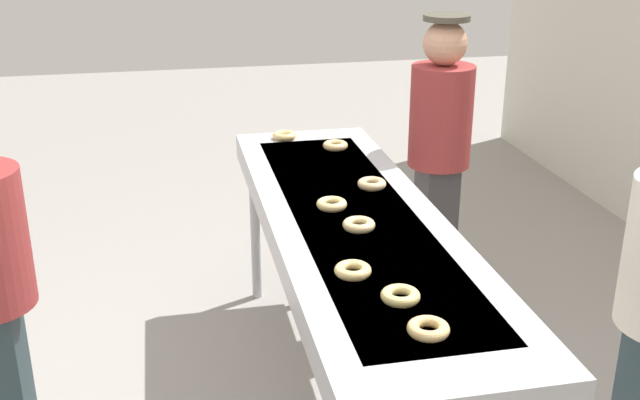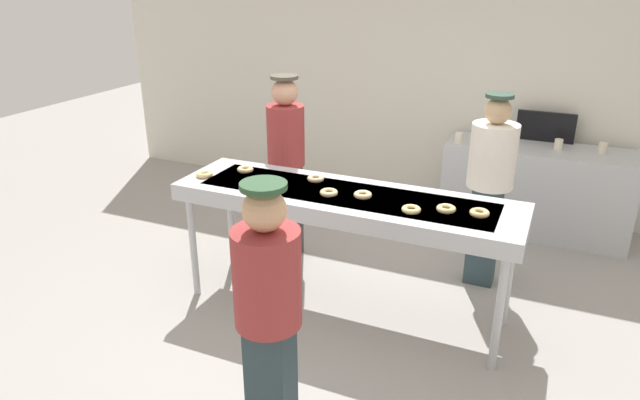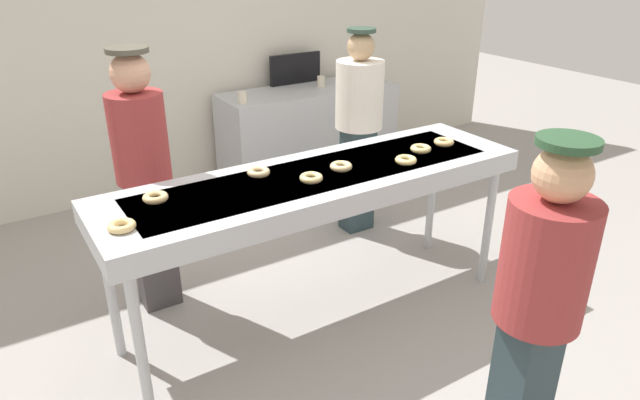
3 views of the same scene
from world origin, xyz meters
name	(u,v)px [view 2 (image 2 of 3)]	position (x,y,z in m)	size (l,w,h in m)	color
ground_plane	(343,308)	(0.00, 0.00, 0.00)	(16.00, 16.00, 0.00)	#9E9993
back_wall	(433,66)	(0.00, 2.59, 1.54)	(8.00, 0.12, 3.08)	silver
fryer_conveyor	(345,203)	(0.00, 0.00, 0.91)	(2.60, 0.73, 0.99)	#B7BABF
plain_donut_0	(411,209)	(0.54, -0.14, 1.01)	(0.13, 0.13, 0.04)	#F3D485
plain_donut_1	(446,209)	(0.75, -0.04, 1.01)	(0.13, 0.13, 0.04)	#EAD384
plain_donut_2	(479,213)	(0.97, -0.01, 1.01)	(0.13, 0.13, 0.04)	#F7CD82
plain_donut_3	(329,193)	(-0.10, -0.08, 1.01)	(0.13, 0.13, 0.04)	#EBCD85
plain_donut_4	(205,174)	(-1.16, -0.11, 1.01)	(0.13, 0.13, 0.04)	#F6D084
plain_donut_5	(245,169)	(-0.92, 0.13, 1.01)	(0.13, 0.13, 0.04)	#F0C987
plain_donut_6	(316,178)	(-0.31, 0.16, 1.01)	(0.13, 0.13, 0.04)	#E7C38B
plain_donut_7	(363,195)	(0.14, -0.02, 1.01)	(0.13, 0.13, 0.04)	beige
worker_baker	(286,157)	(-0.83, 0.67, 0.96)	(0.33, 0.33, 1.69)	#3F3B3D
worker_assistant	(490,178)	(0.92, 0.87, 0.95)	(0.37, 0.37, 1.64)	#2B3E44
customer_waiting	(268,306)	(0.14, -1.45, 0.91)	(0.35, 0.35, 1.58)	#28393E
prep_counter	(535,190)	(1.23, 2.14, 0.45)	(1.79, 0.62, 0.89)	#B7BABF
paper_cup_0	(558,144)	(1.38, 2.15, 0.94)	(0.08, 0.08, 0.10)	beige
paper_cup_1	(602,148)	(1.76, 2.19, 0.94)	(0.08, 0.08, 0.10)	beige
paper_cup_2	(459,138)	(0.45, 1.99, 0.94)	(0.08, 0.08, 0.10)	beige
menu_display	(546,127)	(1.23, 2.40, 1.04)	(0.56, 0.04, 0.30)	black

